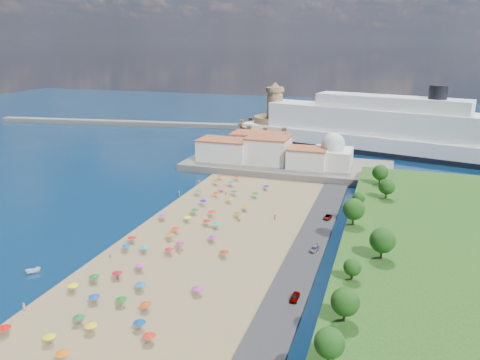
% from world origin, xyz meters
% --- Properties ---
extents(ground, '(700.00, 700.00, 0.00)m').
position_xyz_m(ground, '(0.00, 0.00, 0.00)').
color(ground, '#071938').
rests_on(ground, ground).
extents(terrace, '(90.00, 36.00, 3.00)m').
position_xyz_m(terrace, '(10.00, 73.00, 1.50)').
color(terrace, '#59544C').
rests_on(terrace, ground).
extents(jetty, '(18.00, 70.00, 2.40)m').
position_xyz_m(jetty, '(-12.00, 108.00, 1.20)').
color(jetty, '#59544C').
rests_on(jetty, ground).
extents(breakwater, '(199.03, 34.77, 2.60)m').
position_xyz_m(breakwater, '(-110.00, 153.00, 1.30)').
color(breakwater, '#59544C').
rests_on(breakwater, ground).
extents(waterfront_buildings, '(57.00, 29.00, 11.00)m').
position_xyz_m(waterfront_buildings, '(-3.05, 73.64, 7.88)').
color(waterfront_buildings, silver).
rests_on(waterfront_buildings, terrace).
extents(domed_building, '(16.00, 16.00, 15.00)m').
position_xyz_m(domed_building, '(30.00, 71.00, 8.97)').
color(domed_building, silver).
rests_on(domed_building, terrace).
extents(fortress, '(40.00, 40.00, 32.40)m').
position_xyz_m(fortress, '(-12.00, 138.00, 6.68)').
color(fortress, '#A17E50').
rests_on(fortress, ground).
extents(cruise_ship, '(160.54, 61.60, 34.88)m').
position_xyz_m(cruise_ship, '(51.53, 119.80, 10.33)').
color(cruise_ship, black).
rests_on(cruise_ship, ground).
extents(beach_parasols, '(31.99, 118.29, 2.20)m').
position_xyz_m(beach_parasols, '(-1.58, -11.53, 2.15)').
color(beach_parasols, gray).
rests_on(beach_parasols, beach).
extents(beachgoers, '(40.28, 98.23, 1.87)m').
position_xyz_m(beachgoers, '(-2.64, 2.83, 1.13)').
color(beachgoers, tan).
rests_on(beachgoers, beach).
extents(parked_cars, '(2.64, 55.03, 1.38)m').
position_xyz_m(parked_cars, '(36.00, -7.92, 1.34)').
color(parked_cars, gray).
rests_on(parked_cars, promenade).
extents(hillside_trees, '(14.07, 107.28, 7.62)m').
position_xyz_m(hillside_trees, '(48.96, -7.34, 10.15)').
color(hillside_trees, '#382314').
rests_on(hillside_trees, hillside).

